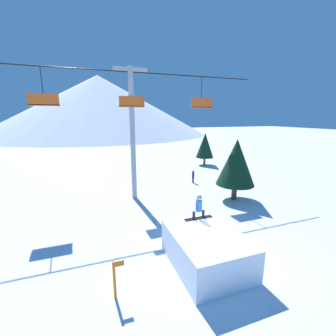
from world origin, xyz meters
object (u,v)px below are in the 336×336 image
object	(u,v)px
trail_marker	(115,279)
distant_skier	(193,176)
snow_ramp	(206,250)
pine_tree_near	(236,162)
snowboarder	(199,207)

from	to	relation	value
trail_marker	distant_skier	size ratio (longest dim) A/B	1.18
snow_ramp	pine_tree_near	distance (m)	8.88
snow_ramp	trail_marker	xyz separation A→B (m)	(-3.90, -0.54, 0.05)
pine_tree_near	trail_marker	bearing A→B (deg)	-145.41
distant_skier	trail_marker	bearing A→B (deg)	-126.61
snow_ramp	pine_tree_near	world-z (taller)	pine_tree_near
snow_ramp	pine_tree_near	bearing A→B (deg)	46.47
snowboarder	pine_tree_near	xyz separation A→B (m)	(5.58, 4.78, 0.87)
pine_tree_near	trail_marker	world-z (taller)	pine_tree_near
snow_ramp	pine_tree_near	size ratio (longest dim) A/B	0.79
snow_ramp	pine_tree_near	xyz separation A→B (m)	(5.93, 6.24, 2.20)
snowboarder	pine_tree_near	distance (m)	7.40
snowboarder	distant_skier	world-z (taller)	snowboarder
distant_skier	pine_tree_near	bearing A→B (deg)	-78.64
snowboarder	trail_marker	world-z (taller)	snowboarder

